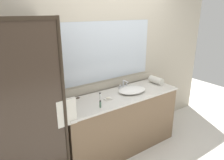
{
  "coord_description": "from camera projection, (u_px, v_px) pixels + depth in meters",
  "views": [
    {
      "loc": [
        -1.68,
        -2.16,
        2.04
      ],
      "look_at": [
        -0.15,
        0.0,
        1.15
      ],
      "focal_mm": 33.31,
      "sensor_mm": 36.0,
      "label": 1
    }
  ],
  "objects": [
    {
      "name": "shower_enclosure",
      "position": [
        31.0,
        117.0,
        2.07
      ],
      "size": [
        1.2,
        0.59,
        2.0
      ],
      "color": "#2D2319",
      "rests_on": "ground_plane"
    },
    {
      "name": "sink_basin",
      "position": [
        132.0,
        90.0,
        3.06
      ],
      "size": [
        0.44,
        0.32,
        0.06
      ],
      "primitive_type": "ellipsoid",
      "color": "white",
      "rests_on": "vanity_cabinet"
    },
    {
      "name": "vanity_cabinet",
      "position": [
        120.0,
        122.0,
        3.11
      ],
      "size": [
        1.8,
        0.58,
        0.9
      ],
      "color": "brown",
      "rests_on": "ground_plane"
    },
    {
      "name": "amenity_bottle_conditioner",
      "position": [
        100.0,
        96.0,
        2.78
      ],
      "size": [
        0.03,
        0.03,
        0.1
      ],
      "color": "white",
      "rests_on": "vanity_cabinet"
    },
    {
      "name": "wall_back_with_mirror",
      "position": [
        107.0,
        62.0,
        3.1
      ],
      "size": [
        4.4,
        0.06,
        2.6
      ],
      "color": "#B2A893",
      "rests_on": "ground_plane"
    },
    {
      "name": "rolled_towel_near_edge",
      "position": [
        156.0,
        80.0,
        3.39
      ],
      "size": [
        0.13,
        0.24,
        0.11
      ],
      "primitive_type": "cylinder",
      "rotation": [
        1.57,
        0.0,
        0.05
      ],
      "color": "silver",
      "rests_on": "vanity_cabinet"
    },
    {
      "name": "faucet",
      "position": [
        124.0,
        85.0,
        3.21
      ],
      "size": [
        0.17,
        0.14,
        0.13
      ],
      "color": "silver",
      "rests_on": "vanity_cabinet"
    },
    {
      "name": "soap_dish",
      "position": [
        108.0,
        99.0,
        2.79
      ],
      "size": [
        0.1,
        0.07,
        0.04
      ],
      "color": "silver",
      "rests_on": "vanity_cabinet"
    },
    {
      "name": "amenity_bottle_shampoo",
      "position": [
        100.0,
        104.0,
        2.56
      ],
      "size": [
        0.02,
        0.02,
        0.09
      ],
      "color": "#4C7056",
      "rests_on": "vanity_cabinet"
    },
    {
      "name": "ground_plane",
      "position": [
        120.0,
        148.0,
        3.25
      ],
      "size": [
        8.0,
        8.0,
        0.0
      ],
      "primitive_type": "plane",
      "color": "silver"
    }
  ]
}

